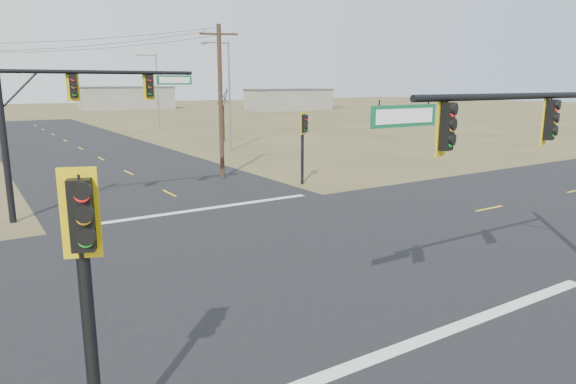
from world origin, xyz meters
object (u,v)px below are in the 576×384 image
object	(u,v)px
pedestal_signal_sw	(85,261)
streetlight_a	(227,90)
mast_arm_near	(548,138)
bare_tree_c	(223,95)
streetlight_b	(156,88)
utility_pole_near	(221,100)
pedestal_signal_ne	(304,132)
mast_arm_far	(74,103)

from	to	relation	value
pedestal_signal_sw	streetlight_a	distance (m)	39.84
mast_arm_near	bare_tree_c	size ratio (longest dim) A/B	1.68
mast_arm_near	streetlight_b	world-z (taller)	streetlight_b
utility_pole_near	mast_arm_near	bearing A→B (deg)	-92.86
mast_arm_near	pedestal_signal_ne	size ratio (longest dim) A/B	2.34
mast_arm_far	utility_pole_near	xyz separation A→B (m)	(9.66, 4.89, -0.17)
bare_tree_c	pedestal_signal_sw	bearing A→B (deg)	-118.10
streetlight_a	streetlight_b	size ratio (longest dim) A/B	1.00
mast_arm_near	mast_arm_far	bearing A→B (deg)	96.12
streetlight_a	streetlight_b	distance (m)	23.46
streetlight_a	streetlight_b	xyz separation A→B (m)	(1.31, 23.42, 0.00)
pedestal_signal_ne	utility_pole_near	size ratio (longest dim) A/B	0.46
utility_pole_near	streetlight_b	bearing A→B (deg)	77.65
pedestal_signal_sw	utility_pole_near	bearing A→B (deg)	81.82
bare_tree_c	utility_pole_near	bearing A→B (deg)	-115.98
mast_arm_far	pedestal_signal_ne	xyz separation A→B (m)	(12.85, 0.18, -1.95)
mast_arm_far	bare_tree_c	world-z (taller)	mast_arm_far
mast_arm_far	streetlight_a	size ratio (longest dim) A/B	0.91
streetlight_b	bare_tree_c	distance (m)	16.45
mast_arm_far	pedestal_signal_ne	bearing A→B (deg)	8.40
pedestal_signal_sw	utility_pole_near	distance (m)	25.91
streetlight_a	streetlight_b	bearing A→B (deg)	70.00
pedestal_signal_ne	utility_pole_near	distance (m)	5.95
mast_arm_far	streetlight_b	bearing A→B (deg)	74.29
utility_pole_near	streetlight_a	distance (m)	13.94
pedestal_signal_sw	streetlight_a	size ratio (longest dim) A/B	0.51
mast_arm_far	pedestal_signal_sw	xyz separation A→B (m)	(-3.22, -17.54, -1.66)
streetlight_b	pedestal_signal_ne	bearing A→B (deg)	-80.26
streetlight_a	bare_tree_c	bearing A→B (deg)	50.67
mast_arm_far	streetlight_b	world-z (taller)	streetlight_b
utility_pole_near	streetlight_a	size ratio (longest dim) A/B	0.99
utility_pole_near	streetlight_a	xyz separation A→B (m)	(6.51, 12.31, 0.46)
utility_pole_near	streetlight_a	bearing A→B (deg)	62.12
mast_arm_far	streetlight_a	world-z (taller)	streetlight_a
mast_arm_near	mast_arm_far	distance (m)	19.48
streetlight_a	mast_arm_near	bearing A→B (deg)	-119.20
pedestal_signal_sw	pedestal_signal_ne	bearing A→B (deg)	69.50
mast_arm_far	pedestal_signal_sw	world-z (taller)	mast_arm_far
pedestal_signal_ne	bare_tree_c	size ratio (longest dim) A/B	0.72
pedestal_signal_sw	streetlight_a	bearing A→B (deg)	82.51
pedestal_signal_sw	mast_arm_near	bearing A→B (deg)	21.91
streetlight_b	bare_tree_c	xyz separation A→B (m)	(1.62, -16.36, -0.63)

